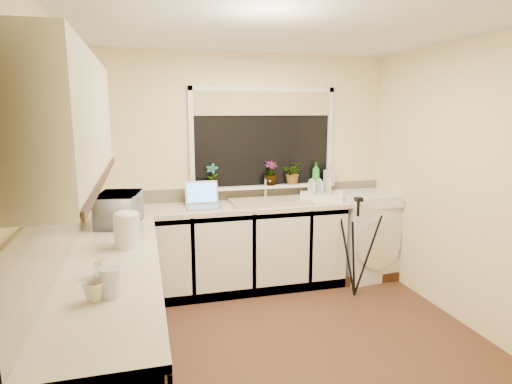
# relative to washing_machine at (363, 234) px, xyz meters

# --- Properties ---
(floor) EXTENTS (3.20, 3.20, 0.00)m
(floor) POSITION_rel_washing_machine_xyz_m (-1.31, -1.22, -0.48)
(floor) COLOR brown
(floor) RESTS_ON ground
(ceiling) EXTENTS (3.20, 3.20, 0.00)m
(ceiling) POSITION_rel_washing_machine_xyz_m (-1.31, -1.22, 1.97)
(ceiling) COLOR white
(ceiling) RESTS_ON ground
(wall_back) EXTENTS (3.20, 0.00, 3.20)m
(wall_back) POSITION_rel_washing_machine_xyz_m (-1.31, 0.28, 0.75)
(wall_back) COLOR #F9E4A6
(wall_back) RESTS_ON ground
(wall_front) EXTENTS (3.20, 0.00, 3.20)m
(wall_front) POSITION_rel_washing_machine_xyz_m (-1.31, -2.72, 0.75)
(wall_front) COLOR #F9E4A6
(wall_front) RESTS_ON ground
(wall_left) EXTENTS (0.00, 3.00, 3.00)m
(wall_left) POSITION_rel_washing_machine_xyz_m (-2.91, -1.22, 0.75)
(wall_left) COLOR #F9E4A6
(wall_left) RESTS_ON ground
(wall_right) EXTENTS (0.00, 3.00, 3.00)m
(wall_right) POSITION_rel_washing_machine_xyz_m (0.29, -1.22, 0.75)
(wall_right) COLOR #F9E4A6
(wall_right) RESTS_ON ground
(base_cabinet_back) EXTENTS (2.55, 0.60, 0.86)m
(base_cabinet_back) POSITION_rel_washing_machine_xyz_m (-1.64, -0.02, -0.05)
(base_cabinet_back) COLOR silver
(base_cabinet_back) RESTS_ON floor
(base_cabinet_left) EXTENTS (0.54, 2.40, 0.86)m
(base_cabinet_left) POSITION_rel_washing_machine_xyz_m (-2.61, -1.52, -0.05)
(base_cabinet_left) COLOR silver
(base_cabinet_left) RESTS_ON floor
(worktop_back) EXTENTS (3.20, 0.60, 0.04)m
(worktop_back) POSITION_rel_washing_machine_xyz_m (-1.31, -0.02, 0.40)
(worktop_back) COLOR beige
(worktop_back) RESTS_ON base_cabinet_back
(worktop_left) EXTENTS (0.60, 2.40, 0.04)m
(worktop_left) POSITION_rel_washing_machine_xyz_m (-2.61, -1.52, 0.40)
(worktop_left) COLOR beige
(worktop_left) RESTS_ON base_cabinet_left
(upper_cabinet) EXTENTS (0.28, 1.90, 0.70)m
(upper_cabinet) POSITION_rel_washing_machine_xyz_m (-2.75, -1.67, 1.32)
(upper_cabinet) COLOR silver
(upper_cabinet) RESTS_ON wall_left
(splashback_left) EXTENTS (0.02, 2.40, 0.45)m
(splashback_left) POSITION_rel_washing_machine_xyz_m (-2.90, -1.52, 0.65)
(splashback_left) COLOR beige
(splashback_left) RESTS_ON wall_left
(splashback_back) EXTENTS (3.20, 0.02, 0.14)m
(splashback_back) POSITION_rel_washing_machine_xyz_m (-1.31, 0.27, 0.49)
(splashback_back) COLOR beige
(splashback_back) RESTS_ON wall_back
(window_glass) EXTENTS (1.50, 0.02, 1.00)m
(window_glass) POSITION_rel_washing_machine_xyz_m (-1.11, 0.27, 1.07)
(window_glass) COLOR black
(window_glass) RESTS_ON wall_back
(window_blind) EXTENTS (1.50, 0.02, 0.25)m
(window_blind) POSITION_rel_washing_machine_xyz_m (-1.11, 0.24, 1.45)
(window_blind) COLOR tan
(window_blind) RESTS_ON wall_back
(windowsill) EXTENTS (1.60, 0.14, 0.03)m
(windowsill) POSITION_rel_washing_machine_xyz_m (-1.11, 0.21, 0.56)
(windowsill) COLOR white
(windowsill) RESTS_ON wall_back
(sink) EXTENTS (0.82, 0.46, 0.03)m
(sink) POSITION_rel_washing_machine_xyz_m (-1.11, -0.02, 0.44)
(sink) COLOR tan
(sink) RESTS_ON worktop_back
(faucet) EXTENTS (0.03, 0.03, 0.24)m
(faucet) POSITION_rel_washing_machine_xyz_m (-1.11, 0.16, 0.54)
(faucet) COLOR silver
(faucet) RESTS_ON worktop_back
(washing_machine) EXTENTS (0.74, 0.72, 0.95)m
(washing_machine) POSITION_rel_washing_machine_xyz_m (0.00, 0.00, 0.00)
(washing_machine) COLOR white
(washing_machine) RESTS_ON floor
(laptop) EXTENTS (0.34, 0.33, 0.24)m
(laptop) POSITION_rel_washing_machine_xyz_m (-1.82, -0.01, 0.49)
(laptop) COLOR #93949B
(laptop) RESTS_ON worktop_back
(kettle) EXTENTS (0.18, 0.18, 0.24)m
(kettle) POSITION_rel_washing_machine_xyz_m (-2.52, -1.18, 0.54)
(kettle) COLOR silver
(kettle) RESTS_ON worktop_left
(dish_rack) EXTENTS (0.54, 0.48, 0.07)m
(dish_rack) POSITION_rel_washing_machine_xyz_m (-0.52, 0.03, 0.46)
(dish_rack) COLOR white
(dish_rack) RESTS_ON worktop_back
(tripod) EXTENTS (0.56, 0.56, 1.02)m
(tripod) POSITION_rel_washing_machine_xyz_m (-0.36, -0.52, 0.03)
(tripod) COLOR black
(tripod) RESTS_ON floor
(glass_jug) EXTENTS (0.11, 0.11, 0.15)m
(glass_jug) POSITION_rel_washing_machine_xyz_m (-2.58, -2.02, 0.50)
(glass_jug) COLOR silver
(glass_jug) RESTS_ON worktop_left
(steel_jar) EXTENTS (0.07, 0.07, 0.10)m
(steel_jar) POSITION_rel_washing_machine_xyz_m (-2.65, -1.71, 0.47)
(steel_jar) COLOR silver
(steel_jar) RESTS_ON worktop_left
(microwave) EXTENTS (0.40, 0.53, 0.27)m
(microwave) POSITION_rel_washing_machine_xyz_m (-2.59, -0.52, 0.56)
(microwave) COLOR silver
(microwave) RESTS_ON worktop_left
(plant_a) EXTENTS (0.16, 0.14, 0.26)m
(plant_a) POSITION_rel_washing_machine_xyz_m (-1.69, 0.19, 0.70)
(plant_a) COLOR #999999
(plant_a) RESTS_ON windowsill
(plant_c) EXTENTS (0.17, 0.17, 0.26)m
(plant_c) POSITION_rel_washing_machine_xyz_m (-1.04, 0.19, 0.71)
(plant_c) COLOR #999999
(plant_c) RESTS_ON windowsill
(plant_d) EXTENTS (0.29, 0.28, 0.25)m
(plant_d) POSITION_rel_washing_machine_xyz_m (-0.78, 0.20, 0.70)
(plant_d) COLOR #999999
(plant_d) RESTS_ON windowsill
(soap_bottle_green) EXTENTS (0.11, 0.11, 0.23)m
(soap_bottle_green) POSITION_rel_washing_machine_xyz_m (-0.51, 0.21, 0.69)
(soap_bottle_green) COLOR green
(soap_bottle_green) RESTS_ON windowsill
(soap_bottle_clear) EXTENTS (0.12, 0.12, 0.22)m
(soap_bottle_clear) POSITION_rel_washing_machine_xyz_m (-0.36, 0.17, 0.68)
(soap_bottle_clear) COLOR #999999
(soap_bottle_clear) RESTS_ON windowsill
(cup_back) EXTENTS (0.14, 0.14, 0.09)m
(cup_back) POSITION_rel_washing_machine_xyz_m (-0.30, 0.01, 0.47)
(cup_back) COLOR beige
(cup_back) RESTS_ON worktop_back
(cup_left) EXTENTS (0.11, 0.11, 0.10)m
(cup_left) POSITION_rel_washing_machine_xyz_m (-2.65, -2.05, 0.48)
(cup_left) COLOR beige
(cup_left) RESTS_ON worktop_left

